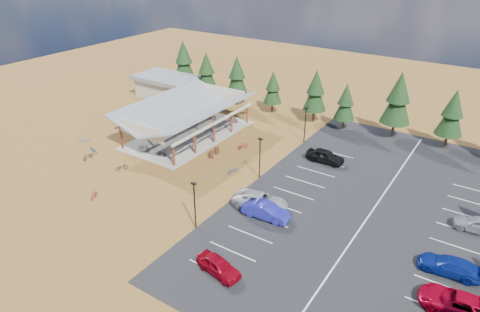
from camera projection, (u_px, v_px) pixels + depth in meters
ground at (216, 173)px, 51.87m from camera, size 140.00×140.00×0.00m
asphalt_lot at (374, 209)px, 44.97m from camera, size 27.00×44.00×0.04m
concrete_pad at (189, 135)px, 61.99m from camera, size 10.60×18.60×0.10m
bike_pavilion at (187, 110)px, 60.29m from camera, size 11.65×19.40×4.97m
outbuilding at (167, 86)px, 76.19m from camera, size 11.00×7.00×3.90m
lamp_post_0 at (195, 202)px, 40.62m from camera, size 0.50×0.25×5.14m
lamp_post_1 at (260, 155)px, 49.55m from camera, size 0.50×0.25×5.14m
lamp_post_2 at (305, 122)px, 58.48m from camera, size 0.50×0.25×5.14m
trash_bin_0 at (211, 155)px, 55.36m from camera, size 0.60×0.60×0.90m
trash_bin_1 at (217, 151)px, 56.43m from camera, size 0.60×0.60×0.90m
pine_0 at (184, 60)px, 78.16m from camera, size 3.99×3.99×9.30m
pine_1 at (206, 71)px, 73.88m from camera, size 3.58×3.58×8.35m
pine_2 at (237, 75)px, 71.31m from camera, size 3.62×3.62×8.42m
pine_3 at (273, 87)px, 68.36m from camera, size 2.98×2.98×6.94m
pine_4 at (316, 91)px, 64.38m from camera, size 3.54×3.54×8.24m
pine_5 at (346, 102)px, 61.97m from camera, size 3.05×3.05×7.11m
pine_6 at (398, 98)px, 58.69m from camera, size 4.14×4.14×9.64m
pine_7 at (452, 113)px, 55.98m from camera, size 3.55×3.55×8.27m
bike_0 at (144, 147)px, 56.93m from camera, size 1.92×0.86×0.98m
bike_1 at (157, 135)px, 60.41m from camera, size 1.88×0.88×1.09m
bike_2 at (194, 124)px, 64.25m from camera, size 1.85×0.97×0.92m
bike_3 at (212, 116)px, 67.09m from camera, size 1.67×0.55×0.99m
bike_4 at (162, 153)px, 55.58m from camera, size 1.60×0.63×0.83m
bike_5 at (192, 135)px, 60.38m from camera, size 1.89×1.01×1.09m
bike_6 at (208, 130)px, 62.36m from camera, size 1.91×1.16×0.95m
bike_7 at (233, 120)px, 65.74m from camera, size 1.74×0.72×1.01m
bike_8 at (88, 156)px, 54.95m from camera, size 0.79×1.82×0.93m
bike_9 at (85, 139)px, 59.44m from camera, size 1.36×1.60×0.99m
bike_10 at (93, 149)px, 56.75m from camera, size 1.79×0.91×0.90m
bike_11 at (94, 195)px, 46.56m from camera, size 0.95×1.57×0.91m
bike_12 at (121, 167)px, 52.40m from camera, size 1.22×1.69×0.84m
bike_14 at (233, 170)px, 51.63m from camera, size 0.99×1.68×0.83m
bike_15 at (243, 145)px, 57.74m from camera, size 1.07×1.64×0.96m
car_0 at (219, 266)px, 35.93m from camera, size 4.54×2.49×1.46m
car_1 at (266, 211)px, 43.13m from camera, size 5.04×2.07×1.62m
car_2 at (260, 201)px, 44.69m from camera, size 6.19×3.47×1.63m
car_4 at (325, 156)px, 54.07m from camera, size 4.86×2.01×1.65m
car_6 at (458, 303)px, 32.21m from camera, size 5.90×3.17×1.58m
car_7 at (450, 266)px, 35.93m from camera, size 5.24×2.38×1.49m
car_8 at (479, 225)px, 41.09m from camera, size 4.68×2.18×1.55m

